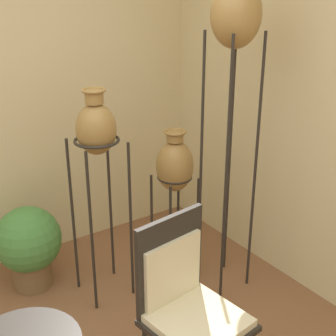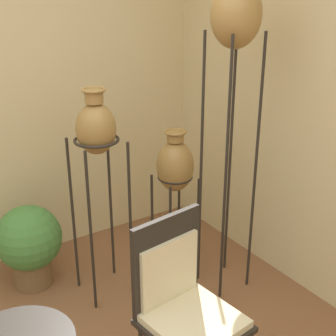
{
  "view_description": "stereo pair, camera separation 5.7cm",
  "coord_description": "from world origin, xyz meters",
  "px_view_note": "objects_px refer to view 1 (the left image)",
  "views": [
    {
      "loc": [
        -0.64,
        -1.56,
        2.14
      ],
      "look_at": [
        1.05,
        0.89,
        0.92
      ],
      "focal_mm": 50.0,
      "sensor_mm": 36.0,
      "label": 1
    },
    {
      "loc": [
        -0.59,
        -1.59,
        2.14
      ],
      "look_at": [
        1.05,
        0.89,
        0.92
      ],
      "focal_mm": 50.0,
      "sensor_mm": 36.0,
      "label": 2
    }
  ],
  "objects_px": {
    "vase_stand_tall": "(235,24)",
    "potted_plant": "(29,244)",
    "vase_stand_short": "(175,167)",
    "chair": "(187,301)",
    "vase_stand_medium": "(96,134)"
  },
  "relations": [
    {
      "from": "vase_stand_tall",
      "to": "potted_plant",
      "type": "bearing_deg",
      "value": 147.36
    },
    {
      "from": "vase_stand_short",
      "to": "vase_stand_tall",
      "type": "bearing_deg",
      "value": -57.19
    },
    {
      "from": "vase_stand_tall",
      "to": "chair",
      "type": "height_order",
      "value": "vase_stand_tall"
    },
    {
      "from": "vase_stand_medium",
      "to": "vase_stand_short",
      "type": "distance_m",
      "value": 0.66
    },
    {
      "from": "vase_stand_tall",
      "to": "vase_stand_short",
      "type": "xyz_separation_m",
      "value": [
        -0.21,
        0.33,
        -1.01
      ]
    },
    {
      "from": "vase_stand_medium",
      "to": "chair",
      "type": "height_order",
      "value": "vase_stand_medium"
    },
    {
      "from": "vase_stand_short",
      "to": "potted_plant",
      "type": "xyz_separation_m",
      "value": [
        -0.98,
        0.44,
        -0.52
      ]
    },
    {
      "from": "vase_stand_tall",
      "to": "potted_plant",
      "type": "distance_m",
      "value": 2.09
    },
    {
      "from": "vase_stand_short",
      "to": "potted_plant",
      "type": "bearing_deg",
      "value": 156.08
    },
    {
      "from": "vase_stand_tall",
      "to": "potted_plant",
      "type": "xyz_separation_m",
      "value": [
        -1.2,
        0.77,
        -1.53
      ]
    },
    {
      "from": "vase_stand_short",
      "to": "vase_stand_medium",
      "type": "bearing_deg",
      "value": 172.76
    },
    {
      "from": "chair",
      "to": "potted_plant",
      "type": "height_order",
      "value": "chair"
    },
    {
      "from": "vase_stand_tall",
      "to": "vase_stand_medium",
      "type": "distance_m",
      "value": 1.11
    },
    {
      "from": "vase_stand_short",
      "to": "potted_plant",
      "type": "relative_size",
      "value": 1.82
    },
    {
      "from": "chair",
      "to": "vase_stand_medium",
      "type": "bearing_deg",
      "value": 80.27
    }
  ]
}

